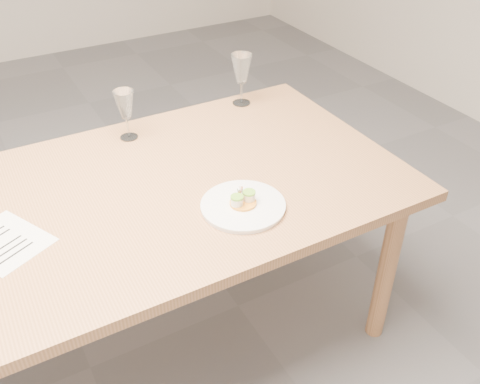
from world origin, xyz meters
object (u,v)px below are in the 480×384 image
recipe_sheet (4,242)px  dinner_plate (243,205)px  wine_glass_2 (125,106)px  wine_glass_3 (242,70)px  dining_table (56,235)px

recipe_sheet → dinner_plate: bearing=-42.6°
dinner_plate → wine_glass_2: size_ratio=1.39×
recipe_sheet → wine_glass_3: size_ratio=1.42×
recipe_sheet → wine_glass_2: (0.53, 0.42, 0.14)m
recipe_sheet → wine_glass_3: bearing=-3.2°
wine_glass_3 → wine_glass_2: bearing=-174.6°
wine_glass_2 → dinner_plate: bearing=-74.9°
recipe_sheet → wine_glass_2: 0.69m
dining_table → dinner_plate: dinner_plate is taller
wine_glass_3 → dining_table: bearing=-155.5°
dining_table → wine_glass_2: (0.39, 0.37, 0.21)m
dinner_plate → wine_glass_2: (-0.17, 0.61, 0.13)m
recipe_sheet → wine_glass_3: wine_glass_3 is taller
dining_table → wine_glass_2: bearing=43.7°
wine_glass_3 → recipe_sheet: bearing=-156.3°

